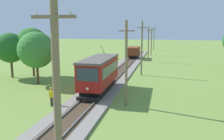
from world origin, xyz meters
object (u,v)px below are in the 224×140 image
object	(u,v)px
utility_pole_mid	(142,48)
track_worker	(51,96)
tree_right_near	(10,48)
tree_horizon	(32,44)
utility_pole_foreground	(58,116)
freight_car	(134,52)
utility_pole_near_tram	(126,63)
red_tram	(99,73)
utility_pole_distant	(151,41)
gravel_pile	(114,56)
utility_pole_horizon	(154,38)
utility_pole_far	(148,43)
tree_left_far	(36,50)

from	to	relation	value
utility_pole_mid	track_worker	bearing A→B (deg)	-112.28
track_worker	tree_right_near	bearing A→B (deg)	-119.51
track_worker	tree_horizon	size ratio (longest dim) A/B	0.26
utility_pole_foreground	utility_pole_mid	xyz separation A→B (m)	(0.00, 27.98, -0.19)
freight_car	utility_pole_mid	xyz separation A→B (m)	(3.55, -18.50, 2.51)
utility_pole_near_tram	track_worker	world-z (taller)	utility_pole_near_tram
red_tram	utility_pole_mid	size ratio (longest dim) A/B	1.08
utility_pole_near_tram	utility_pole_distant	distance (m)	40.20
utility_pole_distant	gravel_pile	xyz separation A→B (m)	(-7.73, -9.20, -2.98)
utility_pole_mid	gravel_pile	world-z (taller)	utility_pole_mid
utility_pole_near_tram	utility_pole_mid	xyz separation A→B (m)	(0.00, 14.33, 0.15)
utility_pole_horizon	track_worker	world-z (taller)	utility_pole_horizon
tree_horizon	tree_right_near	bearing A→B (deg)	-147.40
gravel_pile	utility_pole_foreground	bearing A→B (deg)	-80.18
utility_pole_near_tram	freight_car	bearing A→B (deg)	96.17
utility_pole_near_tram	utility_pole_mid	world-z (taller)	utility_pole_mid
utility_pole_far	utility_pole_horizon	xyz separation A→B (m)	(0.00, 25.68, -0.05)
utility_pole_far	tree_right_near	size ratio (longest dim) A/B	1.17
utility_pole_mid	utility_pole_distant	distance (m)	25.88
utility_pole_horizon	track_worker	size ratio (longest dim) A/B	4.08
utility_pole_mid	tree_right_near	bearing A→B (deg)	-162.24
utility_pole_mid	gravel_pile	bearing A→B (deg)	114.88
tree_right_near	tree_horizon	bearing A→B (deg)	32.60
track_worker	utility_pole_foreground	bearing A→B (deg)	40.96
utility_pole_horizon	tree_left_far	bearing A→B (deg)	-103.88
utility_pole_mid	gravel_pile	xyz separation A→B (m)	(-7.73, 16.67, -3.47)
utility_pole_near_tram	utility_pole_far	bearing A→B (deg)	90.00
freight_car	tree_right_near	distance (m)	28.15
utility_pole_mid	tree_left_far	bearing A→B (deg)	-144.62
gravel_pile	track_worker	distance (m)	32.57
utility_pole_foreground	gravel_pile	distance (m)	45.47
utility_pole_near_tram	tree_horizon	distance (m)	18.39
red_tram	utility_pole_distant	distance (m)	36.58
freight_car	tree_left_far	xyz separation A→B (m)	(-8.50, -27.06, 2.75)
utility_pole_foreground	track_worker	xyz separation A→B (m)	(-6.50, 12.11, -3.28)
tree_right_near	tree_horizon	distance (m)	2.95
utility_pole_foreground	utility_pole_distant	size ratio (longest dim) A/B	1.20
utility_pole_near_tram	utility_pole_mid	distance (m)	14.33
utility_pole_horizon	tree_right_near	xyz separation A→B (m)	(-17.72, -45.90, 0.47)
gravel_pile	tree_right_near	xyz separation A→B (m)	(-9.99, -22.35, 3.62)
red_tram	utility_pole_distant	world-z (taller)	utility_pole_distant
freight_car	utility_pole_distant	size ratio (longest dim) A/B	0.75
utility_pole_distant	utility_pole_mid	bearing A→B (deg)	-90.00
red_tram	freight_car	world-z (taller)	red_tram
freight_car	tree_right_near	bearing A→B (deg)	-120.38
utility_pole_far	utility_pole_distant	distance (m)	11.32
red_tram	tree_left_far	world-z (taller)	tree_left_far
freight_car	utility_pole_horizon	xyz separation A→B (m)	(3.55, 21.73, 2.18)
track_worker	tree_left_far	distance (m)	9.76
utility_pole_near_tram	utility_pole_distant	world-z (taller)	utility_pole_near_tram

